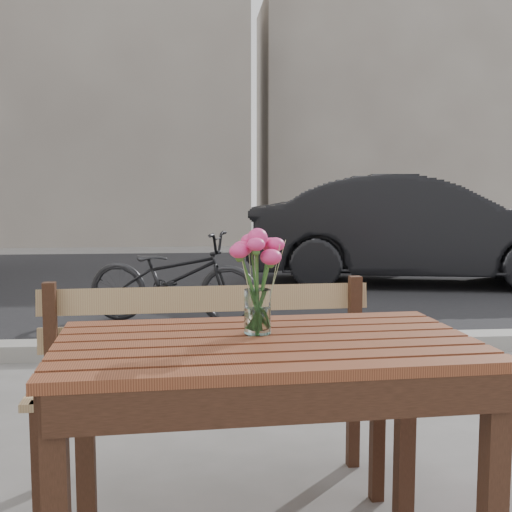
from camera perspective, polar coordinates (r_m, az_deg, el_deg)
The scene contains 7 objects.
street at distance 6.98m, azimuth -3.32°, elevation -4.19°, with size 30.00×8.12×0.12m.
backdrop_buildings at distance 16.37m, azimuth -4.01°, elevation 14.11°, with size 15.50×4.00×8.00m.
main_table at distance 2.02m, azimuth 0.93°, elevation -10.98°, with size 1.32×0.82×0.79m.
main_bench at distance 2.74m, azimuth -4.17°, elevation -9.15°, with size 1.45×0.50×0.89m.
main_vase at distance 2.03m, azimuth 0.13°, elevation -1.12°, with size 0.18×0.18×0.34m.
parked_car at distance 8.76m, azimuth 14.08°, elevation 2.25°, with size 1.53×4.38×1.44m, color black.
bicycle at distance 6.09m, azimuth -7.40°, elevation -1.87°, with size 0.58×1.65×0.87m, color black.
Camera 1 is at (-0.24, -1.80, 1.25)m, focal length 45.00 mm.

